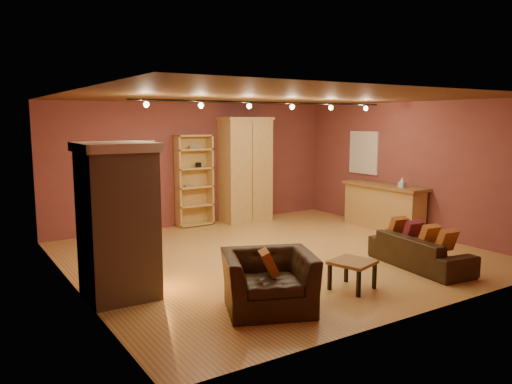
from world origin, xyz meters
TOP-DOWN VIEW (x-y plane):
  - floor at (0.00, 0.00)m, footprint 7.00×7.00m
  - ceiling at (0.00, 0.00)m, footprint 7.00×7.00m
  - back_wall at (0.00, 3.25)m, footprint 7.00×0.02m
  - left_wall at (-3.50, 0.00)m, footprint 0.02×6.50m
  - right_wall at (3.50, 0.00)m, footprint 0.02×6.50m
  - fireplace at (-3.04, -0.60)m, footprint 1.01×0.98m
  - back_window at (-1.30, 3.23)m, footprint 0.56×0.04m
  - bookcase at (-0.16, 3.14)m, footprint 0.85×0.33m
  - armoire at (1.12, 2.93)m, footprint 1.22×0.69m
  - bar_counter at (3.20, 0.47)m, footprint 0.57×2.10m
  - tissue_box at (3.15, -0.07)m, footprint 0.16×0.16m
  - right_window at (3.47, 1.40)m, footprint 0.05×0.90m
  - loveseat at (1.56, -1.89)m, footprint 0.75×1.87m
  - armchair at (-1.59, -2.09)m, footprint 1.33×1.11m
  - coffee_table at (-0.15, -2.10)m, footprint 0.69×0.69m
  - track_rail at (0.00, 0.20)m, footprint 5.20×0.09m

SIDE VIEW (x-z plane):
  - floor at x=0.00m, z-range 0.00..0.00m
  - coffee_table at x=-0.15m, z-range 0.15..0.57m
  - loveseat at x=1.56m, z-range -0.01..0.75m
  - armchair at x=-1.59m, z-range 0.00..0.99m
  - bar_counter at x=3.20m, z-range 0.01..1.01m
  - fireplace at x=-3.04m, z-range 0.00..2.12m
  - bookcase at x=-0.16m, z-range 0.02..2.10m
  - tissue_box at x=3.15m, z-range 0.98..1.21m
  - armoire at x=1.12m, z-range 0.00..2.48m
  - back_wall at x=0.00m, z-range 0.00..2.80m
  - left_wall at x=-3.50m, z-range 0.00..2.80m
  - right_wall at x=3.50m, z-range 0.00..2.80m
  - back_window at x=-1.30m, z-range 1.12..1.98m
  - right_window at x=3.47m, z-range 1.15..2.15m
  - track_rail at x=0.00m, z-range 2.62..2.75m
  - ceiling at x=0.00m, z-range 2.80..2.80m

